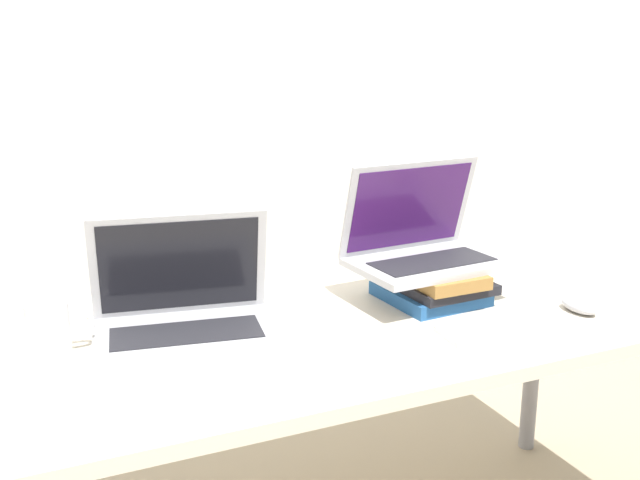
{
  "coord_description": "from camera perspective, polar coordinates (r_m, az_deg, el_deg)",
  "views": [
    {
      "loc": [
        -0.74,
        -1.02,
        1.3
      ],
      "look_at": [
        -0.1,
        0.39,
        0.89
      ],
      "focal_mm": 42.0,
      "sensor_mm": 36.0,
      "label": 1
    }
  ],
  "objects": [
    {
      "name": "desk",
      "position": [
        1.72,
        3.19,
        -7.58
      ],
      "size": [
        1.7,
        0.78,
        0.71
      ],
      "color": "beige",
      "rests_on": "ground_plane"
    },
    {
      "name": "wall_back",
      "position": [
        2.66,
        -8.48,
        15.99
      ],
      "size": [
        8.0,
        0.05,
        2.7
      ],
      "color": "silver",
      "rests_on": "ground_plane"
    },
    {
      "name": "mouse",
      "position": [
        1.79,
        19.18,
        -4.73
      ],
      "size": [
        0.06,
        0.1,
        0.03
      ],
      "color": "#B2B2B7",
      "rests_on": "desk"
    },
    {
      "name": "wireless_keyboard",
      "position": [
        1.63,
        14.11,
        -6.51
      ],
      "size": [
        0.3,
        0.13,
        0.01
      ],
      "color": "white",
      "rests_on": "desk"
    },
    {
      "name": "desk_lamp",
      "position": [
        1.68,
        -21.56,
        6.73
      ],
      "size": [
        0.23,
        0.2,
        0.52
      ],
      "color": "white",
      "rests_on": "desk"
    },
    {
      "name": "book_stack",
      "position": [
        1.78,
        8.52,
        -3.27
      ],
      "size": [
        0.23,
        0.27,
        0.08
      ],
      "color": "#235693",
      "rests_on": "desk"
    },
    {
      "name": "mug",
      "position": [
        1.55,
        -19.86,
        -6.35
      ],
      "size": [
        0.13,
        0.08,
        0.1
      ],
      "color": "white",
      "rests_on": "desk"
    },
    {
      "name": "laptop_left",
      "position": [
        1.59,
        -10.33,
        -5.3
      ],
      "size": [
        0.4,
        0.3,
        0.25
      ],
      "color": "#B2B2B7",
      "rests_on": "desk"
    },
    {
      "name": "laptop_on_books",
      "position": [
        1.76,
        7.79,
        -0.31
      ],
      "size": [
        0.37,
        0.26,
        0.24
      ],
      "color": "#B2B2B7",
      "rests_on": "book_stack"
    }
  ]
}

